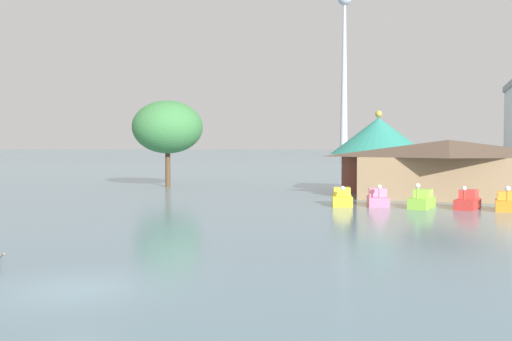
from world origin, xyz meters
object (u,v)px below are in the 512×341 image
pedal_boat_pink (378,199)px  pedal_boat_lime (422,201)px  boathouse (448,168)px  pedal_boat_yellow (342,198)px  pedal_boat_red (468,201)px  distant_broadcast_tower (344,32)px  pedal_boat_orange (507,203)px  green_roof_pavilion (378,150)px  shoreline_tree_tall_left (168,127)px

pedal_boat_pink → pedal_boat_lime: size_ratio=0.94×
pedal_boat_pink → boathouse: bearing=137.2°
pedal_boat_yellow → pedal_boat_lime: 5.88m
pedal_boat_pink → pedal_boat_lime: 3.33m
pedal_boat_red → distant_broadcast_tower: size_ratio=0.02×
pedal_boat_orange → distant_broadcast_tower: size_ratio=0.01×
pedal_boat_lime → distant_broadcast_tower: distant_broadcast_tower is taller
pedal_boat_orange → green_roof_pavilion: 18.38m
green_roof_pavilion → shoreline_tree_tall_left: size_ratio=0.99×
boathouse → pedal_boat_orange: bearing=-67.0°
green_roof_pavilion → distant_broadcast_tower: (-58.47, 348.46, 80.32)m
pedal_boat_yellow → green_roof_pavilion: green_roof_pavilion is taller
pedal_boat_orange → shoreline_tree_tall_left: bearing=-109.2°
pedal_boat_pink → distant_broadcast_tower: distant_broadcast_tower is taller
pedal_boat_red → pedal_boat_orange: 2.60m
distant_broadcast_tower → pedal_boat_lime: bearing=-80.1°
pedal_boat_orange → pedal_boat_yellow: bearing=-85.5°
pedal_boat_pink → distant_broadcast_tower: bearing=178.1°
pedal_boat_red → distant_broadcast_tower: (-66.27, 362.74, 83.96)m
pedal_boat_pink → distant_broadcast_tower: 377.03m
green_roof_pavilion → shoreline_tree_tall_left: 23.29m
pedal_boat_red → pedal_boat_orange: pedal_boat_orange is taller
pedal_boat_red → distant_broadcast_tower: 378.18m
pedal_boat_red → pedal_boat_lime: bearing=-63.9°
green_roof_pavilion → shoreline_tree_tall_left: bearing=-179.8°
pedal_boat_orange → green_roof_pavilion: green_roof_pavilion is taller
green_roof_pavilion → distant_broadcast_tower: bearing=99.5°
pedal_boat_orange → distant_broadcast_tower: distant_broadcast_tower is taller
pedal_boat_pink → pedal_boat_orange: bearing=75.3°
pedal_boat_lime → distant_broadcast_tower: size_ratio=0.02×
pedal_boat_lime → pedal_boat_red: bearing=116.4°
green_roof_pavilion → pedal_boat_orange: bearing=-54.8°
pedal_boat_yellow → distant_broadcast_tower: distant_broadcast_tower is taller
pedal_boat_pink → pedal_boat_lime: bearing=65.5°
pedal_boat_red → boathouse: 8.88m
pedal_boat_red → green_roof_pavilion: size_ratio=0.34×
shoreline_tree_tall_left → pedal_boat_orange: bearing=-23.6°
pedal_boat_lime → pedal_boat_red: size_ratio=0.92×
pedal_boat_lime → boathouse: (1.93, 9.21, 2.10)m
pedal_boat_yellow → distant_broadcast_tower: 377.15m
pedal_boat_yellow → boathouse: bearing=127.5°
pedal_boat_lime → pedal_boat_red: 3.24m
pedal_boat_pink → shoreline_tree_tall_left: bearing=-131.2°
pedal_boat_pink → pedal_boat_orange: (8.97, -0.53, 0.01)m
pedal_boat_pink → green_roof_pavilion: green_roof_pavilion is taller
shoreline_tree_tall_left → pedal_boat_pink: bearing=-29.9°
pedal_boat_pink → pedal_boat_orange: pedal_boat_orange is taller
pedal_boat_yellow → distant_broadcast_tower: bearing=177.4°
pedal_boat_yellow → pedal_boat_lime: pedal_boat_lime is taller
pedal_boat_lime → green_roof_pavilion: green_roof_pavilion is taller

